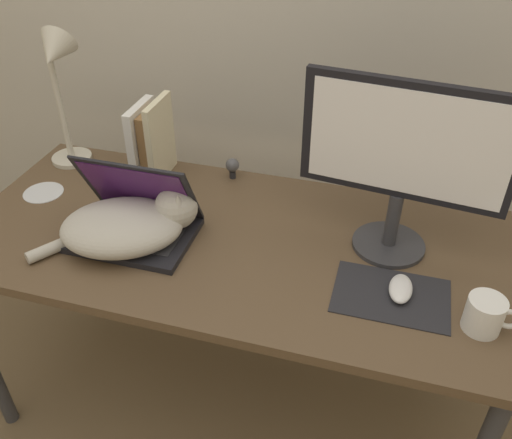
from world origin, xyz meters
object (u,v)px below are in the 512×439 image
book_row (151,141)px  webcam (232,166)px  laptop (135,221)px  cd_disc (43,193)px  external_monitor (404,158)px  desk_lamp (58,76)px  cat (130,224)px  mug (486,315)px  computer_mouse (401,289)px

book_row → webcam: bearing=10.3°
laptop → book_row: bearing=105.7°
cd_disc → external_monitor: bearing=1.6°
desk_lamp → cd_disc: desk_lamp is taller
laptop → cat: laptop is taller
cat → mug: size_ratio=3.31×
external_monitor → mug: (0.23, -0.24, -0.23)m
computer_mouse → cd_disc: computer_mouse is taller
book_row → desk_lamp: bearing=-174.8°
book_row → mug: size_ratio=2.09×
cat → desk_lamp: desk_lamp is taller
desk_lamp → webcam: (0.52, 0.07, -0.26)m
cat → book_row: bearing=105.1°
laptop → book_row: (-0.09, 0.30, 0.07)m
mug → external_monitor: bearing=133.5°
desk_lamp → mug: 1.33m
laptop → webcam: (0.16, 0.35, -0.00)m
computer_mouse → book_row: bearing=156.5°
cat → computer_mouse: (0.70, -0.01, -0.04)m
webcam → laptop: bearing=-115.0°
computer_mouse → desk_lamp: bearing=163.1°
mug → laptop: bearing=173.4°
cd_disc → webcam: bearing=24.7°
cat → computer_mouse: size_ratio=3.99×
laptop → mug: laptop is taller
laptop → external_monitor: bearing=11.4°
book_row → mug: book_row is taller
cat → external_monitor: size_ratio=0.80×
book_row → desk_lamp: desk_lamp is taller
computer_mouse → webcam: bearing=144.4°
computer_mouse → mug: mug is taller
desk_lamp → webcam: size_ratio=6.69×
laptop → cat: bearing=-80.8°
laptop → computer_mouse: 0.71m
cat → computer_mouse: bearing=-0.6°
external_monitor → book_row: (-0.75, 0.17, -0.15)m
external_monitor → computer_mouse: bearing=-76.5°
book_row → webcam: (0.25, 0.05, -0.07)m
external_monitor → book_row: 0.79m
computer_mouse → desk_lamp: (-1.06, 0.32, 0.29)m
external_monitor → computer_mouse: size_ratio=4.98×
desk_lamp → webcam: desk_lamp is taller
external_monitor → cd_disc: size_ratio=4.20×
cat → external_monitor: bearing=14.4°
laptop → desk_lamp: size_ratio=0.71×
webcam → cd_disc: 0.58m
book_row → computer_mouse: bearing=-23.5°
book_row → cat: bearing=-74.9°
external_monitor → cd_disc: (-1.03, -0.03, -0.27)m
desk_lamp → webcam: bearing=7.7°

